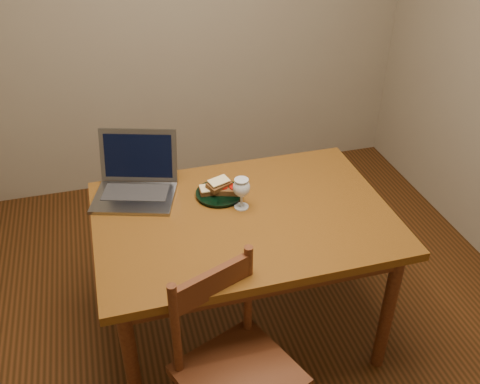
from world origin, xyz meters
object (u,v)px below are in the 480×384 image
object	(u,v)px
plate	(219,194)
milk_glass	(241,193)
chair	(235,362)
table	(244,230)
laptop	(136,178)

from	to	relation	value
plate	milk_glass	world-z (taller)	milk_glass
milk_glass	chair	bearing A→B (deg)	-107.99
chair	table	bearing A→B (deg)	49.07
milk_glass	plate	bearing A→B (deg)	121.83
chair	laptop	world-z (taller)	laptop
chair	plate	distance (m)	0.78
chair	milk_glass	xyz separation A→B (m)	(0.20, 0.61, 0.34)
table	milk_glass	world-z (taller)	milk_glass
chair	plate	world-z (taller)	chair
chair	laptop	distance (m)	0.96
laptop	plate	bearing A→B (deg)	-4.67
table	plate	distance (m)	0.21
milk_glass	laptop	xyz separation A→B (m)	(-0.43, 0.27, -0.01)
plate	table	bearing A→B (deg)	-69.30
table	chair	bearing A→B (deg)	-109.19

